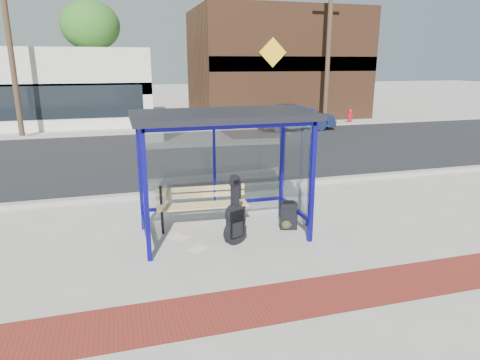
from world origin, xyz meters
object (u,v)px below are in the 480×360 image
object	(u,v)px
backpack	(286,221)
fire_hydrant	(350,116)
bench	(202,203)
guitar_bag	(235,221)
parked_car	(296,117)
suitcase	(288,216)

from	to	relation	value
backpack	fire_hydrant	size ratio (longest dim) A/B	0.45
bench	guitar_bag	xyz separation A→B (m)	(0.41, -1.09, -0.04)
backpack	parked_car	distance (m)	13.39
suitcase	fire_hydrant	bearing A→B (deg)	70.25
guitar_bag	fire_hydrant	xyz separation A→B (m)	(10.48, 13.94, -0.03)
parked_car	backpack	bearing A→B (deg)	156.46
suitcase	parked_car	distance (m)	13.35
suitcase	backpack	world-z (taller)	suitcase
suitcase	backpack	bearing A→B (deg)	-146.00
bench	suitcase	xyz separation A→B (m)	(1.65, -0.66, -0.22)
backpack	parked_car	world-z (taller)	parked_car
guitar_bag	backpack	bearing A→B (deg)	-5.15
guitar_bag	fire_hydrant	bearing A→B (deg)	29.05
guitar_bag	fire_hydrant	world-z (taller)	guitar_bag
guitar_bag	parked_car	distance (m)	14.28
guitar_bag	fire_hydrant	size ratio (longest dim) A/B	1.58
guitar_bag	suitcase	world-z (taller)	guitar_bag
guitar_bag	suitcase	bearing A→B (deg)	-5.12
suitcase	parked_car	bearing A→B (deg)	80.55
guitar_bag	backpack	xyz separation A→B (m)	(1.19, 0.41, -0.29)
bench	guitar_bag	world-z (taller)	guitar_bag
suitcase	fire_hydrant	size ratio (longest dim) A/B	0.76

